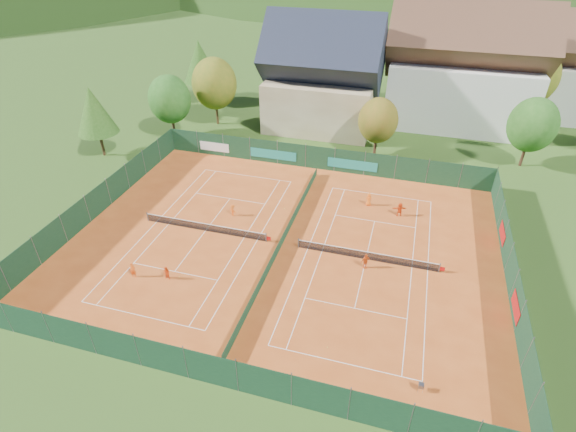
# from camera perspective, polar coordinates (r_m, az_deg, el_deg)

# --- Properties ---
(ground) EXTENTS (600.00, 600.00, 0.00)m
(ground) POSITION_cam_1_polar(r_m,az_deg,el_deg) (42.97, -0.75, -3.67)
(ground) COLOR #2A4B17
(ground) RESTS_ON ground
(clay_pad) EXTENTS (40.00, 32.00, 0.01)m
(clay_pad) POSITION_cam_1_polar(r_m,az_deg,el_deg) (42.96, -0.75, -3.64)
(clay_pad) COLOR #BD4E1B
(clay_pad) RESTS_ON ground
(court_markings_left) EXTENTS (11.03, 23.83, 0.00)m
(court_markings_left) POSITION_cam_1_polar(r_m,az_deg,el_deg) (45.49, -10.44, -1.86)
(court_markings_left) COLOR white
(court_markings_left) RESTS_ON ground
(court_markings_right) EXTENTS (11.03, 23.83, 0.00)m
(court_markings_right) POSITION_cam_1_polar(r_m,az_deg,el_deg) (41.81, 9.86, -5.44)
(court_markings_right) COLOR white
(court_markings_right) RESTS_ON ground
(tennis_net_left) EXTENTS (13.30, 0.10, 1.02)m
(tennis_net_left) POSITION_cam_1_polar(r_m,az_deg,el_deg) (45.15, -10.33, -1.38)
(tennis_net_left) COLOR #59595B
(tennis_net_left) RESTS_ON ground
(tennis_net_right) EXTENTS (13.30, 0.10, 1.02)m
(tennis_net_right) POSITION_cam_1_polar(r_m,az_deg,el_deg) (41.50, 10.13, -4.95)
(tennis_net_right) COLOR #59595B
(tennis_net_right) RESTS_ON ground
(court_divider) EXTENTS (0.03, 28.80, 1.00)m
(court_divider) POSITION_cam_1_polar(r_m,az_deg,el_deg) (42.66, -0.75, -3.11)
(court_divider) COLOR #143823
(court_divider) RESTS_ON ground
(fence_north) EXTENTS (40.00, 0.10, 3.00)m
(fence_north) POSITION_cam_1_polar(r_m,az_deg,el_deg) (55.48, 3.61, 7.37)
(fence_north) COLOR #14371F
(fence_north) RESTS_ON ground
(fence_south) EXTENTS (40.00, 0.04, 3.00)m
(fence_south) POSITION_cam_1_polar(r_m,az_deg,el_deg) (31.36, -9.73, -18.69)
(fence_south) COLOR #12331E
(fence_south) RESTS_ON ground
(fence_west) EXTENTS (0.04, 32.00, 3.00)m
(fence_west) POSITION_cam_1_polar(r_m,az_deg,el_deg) (50.71, -22.95, 1.84)
(fence_west) COLOR #12321D
(fence_west) RESTS_ON ground
(fence_east) EXTENTS (0.09, 32.00, 3.00)m
(fence_east) POSITION_cam_1_polar(r_m,az_deg,el_deg) (42.09, 26.48, -6.25)
(fence_east) COLOR #12331E
(fence_east) RESTS_ON ground
(chalet) EXTENTS (16.20, 12.00, 16.00)m
(chalet) POSITION_cam_1_polar(r_m,az_deg,el_deg) (66.83, 4.42, 16.78)
(chalet) COLOR beige
(chalet) RESTS_ON ground
(hotel_block_a) EXTENTS (21.60, 11.00, 17.25)m
(hotel_block_a) POSITION_cam_1_polar(r_m,az_deg,el_deg) (71.34, 21.30, 16.43)
(hotel_block_a) COLOR silver
(hotel_block_a) RESTS_ON ground
(hotel_block_b) EXTENTS (17.28, 10.00, 15.50)m
(hotel_block_b) POSITION_cam_1_polar(r_m,az_deg,el_deg) (81.50, 31.05, 15.40)
(hotel_block_b) COLOR silver
(hotel_block_b) RESTS_ON ground
(tree_west_front) EXTENTS (5.72, 5.72, 8.69)m
(tree_west_front) POSITION_cam_1_polar(r_m,az_deg,el_deg) (64.97, -14.81, 14.14)
(tree_west_front) COLOR #412817
(tree_west_front) RESTS_ON ground
(tree_west_mid) EXTENTS (6.44, 6.44, 9.78)m
(tree_west_mid) POSITION_cam_1_polar(r_m,az_deg,el_deg) (67.97, -9.34, 16.25)
(tree_west_mid) COLOR #4B341A
(tree_west_mid) RESTS_ON ground
(tree_west_back) EXTENTS (5.60, 5.60, 10.00)m
(tree_west_back) POSITION_cam_1_polar(r_m,az_deg,el_deg) (77.24, -11.13, 18.72)
(tree_west_back) COLOR #492A1A
(tree_west_back) RESTS_ON ground
(tree_center) EXTENTS (5.01, 5.01, 7.60)m
(tree_center) POSITION_cam_1_polar(r_m,az_deg,el_deg) (58.76, 11.37, 11.81)
(tree_center) COLOR #49291A
(tree_center) RESTS_ON ground
(tree_east_front) EXTENTS (5.72, 5.72, 8.69)m
(tree_east_front) POSITION_cam_1_polar(r_m,az_deg,el_deg) (61.85, 28.64, 10.11)
(tree_east_front) COLOR #472919
(tree_east_front) RESTS_ON ground
(tree_west_side) EXTENTS (5.04, 5.04, 9.00)m
(tree_west_side) POSITION_cam_1_polar(r_m,az_deg,el_deg) (61.94, -23.45, 12.19)
(tree_west_side) COLOR #4D311B
(tree_west_side) RESTS_ON ground
(tree_east_back) EXTENTS (7.15, 7.15, 10.86)m
(tree_east_back) POSITION_cam_1_polar(r_m,az_deg,el_deg) (76.79, 28.70, 15.28)
(tree_east_back) COLOR #412C17
(tree_east_back) RESTS_ON ground
(mountain_backdrop) EXTENTS (820.00, 530.00, 242.00)m
(mountain_backdrop) POSITION_cam_1_polar(r_m,az_deg,el_deg) (274.68, 20.62, 18.00)
(mountain_backdrop) COLOR black
(mountain_backdrop) RESTS_ON ground
(ball_hopper) EXTENTS (0.34, 0.34, 0.80)m
(ball_hopper) POSITION_cam_1_polar(r_m,az_deg,el_deg) (32.60, 16.56, -19.94)
(ball_hopper) COLOR slate
(ball_hopper) RESTS_ON ground
(loose_ball_0) EXTENTS (0.07, 0.07, 0.07)m
(loose_ball_0) POSITION_cam_1_polar(r_m,az_deg,el_deg) (40.48, -13.66, -7.51)
(loose_ball_0) COLOR #CCD833
(loose_ball_0) RESTS_ON ground
(loose_ball_1) EXTENTS (0.07, 0.07, 0.07)m
(loose_ball_1) POSITION_cam_1_polar(r_m,az_deg,el_deg) (34.13, 5.02, -16.27)
(loose_ball_1) COLOR #CCD833
(loose_ball_1) RESTS_ON ground
(loose_ball_2) EXTENTS (0.07, 0.07, 0.07)m
(loose_ball_2) POSITION_cam_1_polar(r_m,az_deg,el_deg) (43.93, 4.60, -2.75)
(loose_ball_2) COLOR #CCD833
(loose_ball_2) RESTS_ON ground
(loose_ball_3) EXTENTS (0.07, 0.07, 0.07)m
(loose_ball_3) POSITION_cam_1_polar(r_m,az_deg,el_deg) (48.09, -0.47, 0.97)
(loose_ball_3) COLOR #CCD833
(loose_ball_3) RESTS_ON ground
(loose_ball_4) EXTENTS (0.07, 0.07, 0.07)m
(loose_ball_4) POSITION_cam_1_polar(r_m,az_deg,el_deg) (40.92, 11.14, -6.59)
(loose_ball_4) COLOR #CCD833
(loose_ball_4) RESTS_ON ground
(player_left_near) EXTENTS (0.60, 0.47, 1.46)m
(player_left_near) POSITION_cam_1_polar(r_m,az_deg,el_deg) (41.18, -19.10, -6.51)
(player_left_near) COLOR #E95814
(player_left_near) RESTS_ON ground
(player_left_mid) EXTENTS (0.75, 0.64, 1.34)m
(player_left_mid) POSITION_cam_1_polar(r_m,az_deg,el_deg) (40.10, -15.16, -7.04)
(player_left_mid) COLOR #F75316
(player_left_mid) RESTS_ON ground
(player_left_far) EXTENTS (0.99, 0.83, 1.32)m
(player_left_far) POSITION_cam_1_polar(r_m,az_deg,el_deg) (47.01, -7.02, 0.74)
(player_left_far) COLOR orange
(player_left_far) RESTS_ON ground
(player_right_near) EXTENTS (0.91, 0.87, 1.52)m
(player_right_near) POSITION_cam_1_polar(r_m,az_deg,el_deg) (40.42, 9.82, -5.66)
(player_right_near) COLOR #DF5213
(player_right_near) RESTS_ON ground
(player_right_far_a) EXTENTS (0.82, 0.62, 1.49)m
(player_right_far_a) POSITION_cam_1_polar(r_m,az_deg,el_deg) (49.09, 10.22, 2.10)
(player_right_far_a) COLOR orange
(player_right_far_a) RESTS_ON ground
(player_right_far_b) EXTENTS (1.53, 0.85, 1.57)m
(player_right_far_b) POSITION_cam_1_polar(r_m,az_deg,el_deg) (48.00, 14.00, 0.83)
(player_right_far_b) COLOR #EE5115
(player_right_far_b) RESTS_ON ground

